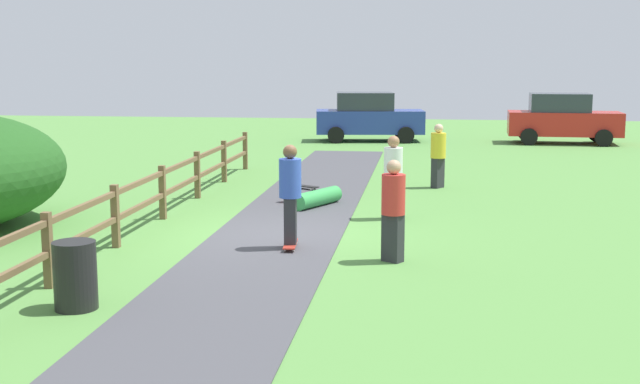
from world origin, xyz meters
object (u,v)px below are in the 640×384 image
skateboard_loose (304,186)px  bystander_yellow (438,153)px  parked_car_red (563,119)px  parked_car_blue (368,117)px  skater_riding (290,191)px  bystander_red (393,206)px  trash_bin (75,275)px  skater_fallen (315,198)px  bystander_white (393,173)px

skateboard_loose → bystander_yellow: 3.48m
parked_car_red → parked_car_blue: bearing=-179.9°
skateboard_loose → parked_car_red: (8.18, 12.45, 0.87)m
skater_riding → bystander_red: bearing=-20.1°
trash_bin → bystander_yellow: (4.80, 10.92, 0.44)m
skater_fallen → skater_riding: bearing=-88.0°
skater_riding → parked_car_red: parked_car_red is taller
trash_bin → skater_fallen: trash_bin is taller
skater_riding → trash_bin: bearing=-120.7°
bystander_yellow → parked_car_red: size_ratio=0.38×
bystander_yellow → parked_car_blue: 11.98m
parked_car_blue → bystander_red: bearing=-84.8°
skater_riding → skater_fallen: (-0.14, 4.13, -0.81)m
parked_car_blue → bystander_yellow: bearing=-77.5°
skateboard_loose → bystander_white: bystander_white is taller
trash_bin → bystander_red: 5.07m
trash_bin → bystander_red: bystander_red is taller
bystander_red → bystander_white: (-0.15, 3.57, 0.03)m
trash_bin → bystander_red: bearing=37.7°
trash_bin → skateboard_loose: trash_bin is taller
skater_riding → skater_fallen: bearing=92.0°
trash_bin → bystander_yellow: size_ratio=0.56×
bystander_red → parked_car_red: size_ratio=0.39×
parked_car_blue → trash_bin: bearing=-95.6°
skater_fallen → bystander_white: bystander_white is taller
parked_car_blue → skater_riding: bearing=-90.0°
skater_riding → bystander_red: skater_riding is taller
skater_fallen → bystander_yellow: bystander_yellow is taller
bystander_yellow → bystander_red: bystander_red is taller
bystander_yellow → bystander_red: bearing=-95.9°
skater_riding → bystander_yellow: 7.64m
trash_bin → skateboard_loose: size_ratio=1.14×
bystander_white → parked_car_blue: size_ratio=0.39×
skateboard_loose → parked_car_blue: parked_car_blue is taller
skater_riding → bystander_white: skater_riding is taller
bystander_red → parked_car_red: (5.68, 19.54, 0.05)m
bystander_white → bystander_red: bearing=-87.6°
bystander_red → parked_car_blue: bearing=95.2°
trash_bin → skater_fallen: size_ratio=0.61×
bystander_red → parked_car_blue: 19.61m
skater_riding → bystander_white: (1.63, 2.92, -0.08)m
trash_bin → bystander_yellow: bystander_yellow is taller
trash_bin → bystander_yellow: 11.94m
bystander_white → parked_car_red: 17.00m
skater_riding → skateboard_loose: size_ratio=2.25×
bystander_red → parked_car_red: bearing=73.8°
bystander_yellow → skateboard_loose: bearing=-167.3°
parked_car_blue → bystander_white: bearing=-84.2°
skater_riding → skateboard_loose: skater_riding is taller
bystander_red → parked_car_red: parked_car_red is taller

